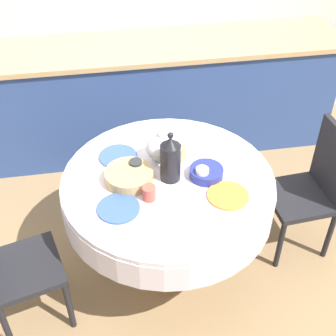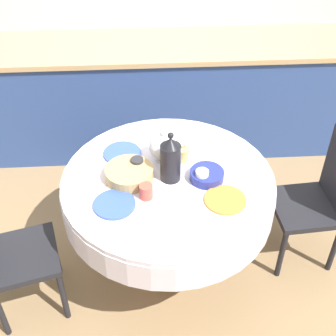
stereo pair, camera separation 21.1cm
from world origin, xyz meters
name	(u,v)px [view 1 (the left image)]	position (x,y,z in m)	size (l,w,h in m)	color
ground_plane	(168,265)	(0.00, 0.00, 0.00)	(12.00, 12.00, 0.00)	#8E704C
kitchen_counter	(140,97)	(0.00, 1.40, 0.47)	(3.24, 0.64, 0.94)	#2D4784
dining_table	(168,195)	(0.00, 0.00, 0.65)	(1.23, 1.23, 0.78)	olive
chair_left	(312,186)	(0.96, 0.07, 0.51)	(0.43, 0.43, 0.93)	black
chair_right	(7,264)	(-0.93, -0.25, 0.51)	(0.49, 0.49, 0.93)	black
plate_near_left	(119,208)	(-0.30, -0.20, 0.78)	(0.23, 0.23, 0.01)	#3856AD
cup_near_left	(149,193)	(-0.13, -0.14, 0.82)	(0.07, 0.07, 0.08)	#CC4C3D
plate_near_right	(228,196)	(0.30, -0.20, 0.78)	(0.23, 0.23, 0.01)	orange
cup_near_right	(202,174)	(0.19, -0.04, 0.82)	(0.07, 0.07, 0.08)	white
plate_far_left	(118,156)	(-0.26, 0.24, 0.78)	(0.23, 0.23, 0.01)	#3856AD
cup_far_left	(136,167)	(-0.17, 0.09, 0.82)	(0.07, 0.07, 0.08)	#28282D
plate_far_right	(203,147)	(0.26, 0.24, 0.78)	(0.23, 0.23, 0.01)	white
cup_far_right	(179,153)	(0.10, 0.17, 0.82)	(0.07, 0.07, 0.08)	#DBB766
coffee_carafe	(170,159)	(0.01, 0.01, 0.91)	(0.12, 0.12, 0.32)	black
teapot	(160,147)	(-0.02, 0.18, 0.87)	(0.23, 0.17, 0.22)	white
bread_basket	(129,176)	(-0.22, 0.02, 0.81)	(0.27, 0.27, 0.07)	tan
fruit_bowl	(206,173)	(0.22, -0.02, 0.80)	(0.19, 0.19, 0.06)	navy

